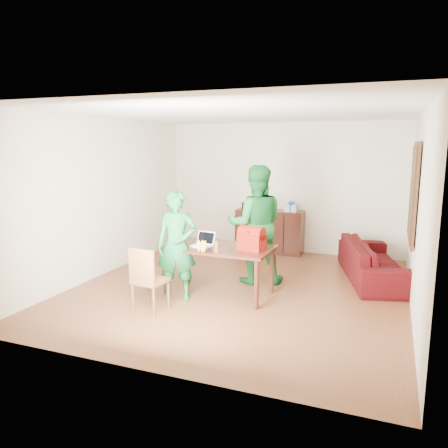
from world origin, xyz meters
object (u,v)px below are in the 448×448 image
at_px(chair, 150,292).
at_px(person_far, 256,225).
at_px(table, 219,252).
at_px(person_near, 177,246).
at_px(red_bag, 252,241).
at_px(bottle, 217,245).
at_px(laptop, 201,244).
at_px(sofa, 374,261).

height_order(chair, person_far, person_far).
bearing_deg(chair, table, 62.78).
relative_size(person_near, red_bag, 4.27).
xyz_separation_m(person_near, red_bag, (1.03, 0.34, 0.08)).
bearing_deg(table, chair, -122.40).
bearing_deg(bottle, laptop, 145.60).
bearing_deg(laptop, person_far, 65.81).
bearing_deg(chair, person_far, 68.04).
height_order(table, red_bag, red_bag).
relative_size(laptop, bottle, 1.70).
height_order(person_far, sofa, person_far).
relative_size(chair, laptop, 2.79).
bearing_deg(person_near, red_bag, -2.27).
distance_m(bottle, sofa, 2.90).
bearing_deg(person_far, table, 48.48).
bearing_deg(person_near, table, 17.28).
height_order(chair, bottle, bottle).
relative_size(chair, person_far, 0.47).
height_order(table, laptop, laptop).
distance_m(table, laptop, 0.30).
xyz_separation_m(table, sofa, (2.16, 1.64, -0.34)).
relative_size(person_far, bottle, 10.16).
relative_size(table, red_bag, 4.29).
relative_size(table, laptop, 5.01).
bearing_deg(person_far, laptop, 37.75).
height_order(bottle, red_bag, red_bag).
xyz_separation_m(person_near, sofa, (2.66, 2.03, -0.49)).
distance_m(laptop, red_bag, 0.78).
xyz_separation_m(person_near, bottle, (0.60, 0.07, 0.04)).
height_order(table, bottle, bottle).
xyz_separation_m(laptop, sofa, (2.41, 1.73, -0.47)).
bearing_deg(person_near, laptop, 29.09).
distance_m(red_bag, sofa, 2.42).
bearing_deg(person_far, bottle, 58.86).
relative_size(person_near, bottle, 8.48).
distance_m(laptop, sofa, 3.00).
bearing_deg(red_bag, person_far, 118.78).
xyz_separation_m(person_near, person_far, (0.83, 1.20, 0.16)).
distance_m(table, bottle, 0.39).
xyz_separation_m(chair, sofa, (2.80, 2.59, 0.06)).
bearing_deg(chair, person_near, 83.19).
xyz_separation_m(red_bag, sofa, (1.63, 1.69, -0.57)).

